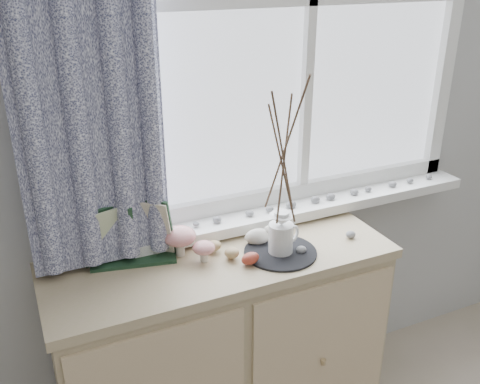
{
  "coord_description": "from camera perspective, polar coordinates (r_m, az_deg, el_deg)",
  "views": [
    {
      "loc": [
        -0.75,
        0.28,
        1.79
      ],
      "look_at": [
        -0.1,
        1.7,
        1.1
      ],
      "focal_mm": 40.0,
      "sensor_mm": 36.0,
      "label": 1
    }
  ],
  "objects": [
    {
      "name": "sideboard",
      "position": [
        2.09,
        -1.84,
        -16.94
      ],
      "size": [
        1.2,
        0.45,
        0.85
      ],
      "color": "tan",
      "rests_on": "ground"
    },
    {
      "name": "twig_pitcher",
      "position": [
        1.71,
        4.7,
        4.2
      ],
      "size": [
        0.3,
        0.3,
        0.64
      ],
      "rotation": [
        0.0,
        0.0,
        0.41
      ],
      "color": "white",
      "rests_on": "crocheted_doily"
    },
    {
      "name": "toadstool_cluster",
      "position": [
        1.82,
        -5.82,
        -5.09
      ],
      "size": [
        0.15,
        0.16,
        0.1
      ],
      "color": "silver",
      "rests_on": "sideboard"
    },
    {
      "name": "crocheted_doily",
      "position": [
        1.86,
        4.32,
        -6.42
      ],
      "size": [
        0.25,
        0.25,
        0.01
      ],
      "primitive_type": "cylinder",
      "color": "black",
      "rests_on": "sideboard"
    },
    {
      "name": "sideboard_pebbles",
      "position": [
        1.96,
        6.26,
        -4.62
      ],
      "size": [
        0.34,
        0.23,
        0.03
      ],
      "color": "gray",
      "rests_on": "sideboard"
    },
    {
      "name": "botanical_book",
      "position": [
        1.77,
        -11.32,
        -4.52
      ],
      "size": [
        0.34,
        0.19,
        0.23
      ],
      "primitive_type": null,
      "rotation": [
        0.0,
        0.0,
        -0.21
      ],
      "color": "#1B3A23",
      "rests_on": "sideboard"
    },
    {
      "name": "songbird_figurine",
      "position": [
        1.9,
        1.91,
        -4.68
      ],
      "size": [
        0.14,
        0.08,
        0.07
      ],
      "primitive_type": null,
      "rotation": [
        0.0,
        0.0,
        -0.18
      ],
      "color": "beige",
      "rests_on": "sideboard"
    },
    {
      "name": "wooden_eggs",
      "position": [
        1.82,
        -0.92,
        -6.45
      ],
      "size": [
        0.13,
        0.17,
        0.06
      ],
      "color": "tan",
      "rests_on": "sideboard"
    }
  ]
}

